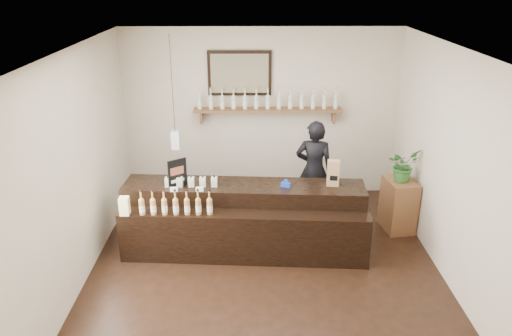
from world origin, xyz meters
The scene contains 10 objects.
ground centered at (0.00, 0.00, 0.00)m, with size 5.00×5.00×0.00m, color black.
room_shell centered at (0.00, 0.00, 1.70)m, with size 5.00×5.00×5.00m.
back_wall_decor centered at (-0.14, 2.37, 1.75)m, with size 2.66×0.96×1.69m.
counter centered at (-0.28, 0.58, 0.43)m, with size 3.30×1.08×1.07m.
promo_sign centered at (-1.16, 0.67, 1.10)m, with size 0.23×0.17×0.38m.
paper_bag centered at (0.92, 0.67, 1.09)m, with size 0.18×0.14×0.35m.
tape_dispenser centered at (0.29, 0.61, 0.96)m, with size 0.14×0.09×0.11m.
side_cabinet centered at (2.00, 1.12, 0.39)m, with size 0.46×0.59×0.78m.
potted_plant centered at (2.00, 1.12, 1.02)m, with size 0.43×0.37×0.48m, color #306B2B.
shopkeeper centered at (0.79, 1.55, 0.88)m, with size 0.64×0.42×1.76m, color black.
Camera 1 is at (-0.18, -5.48, 3.63)m, focal length 35.00 mm.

